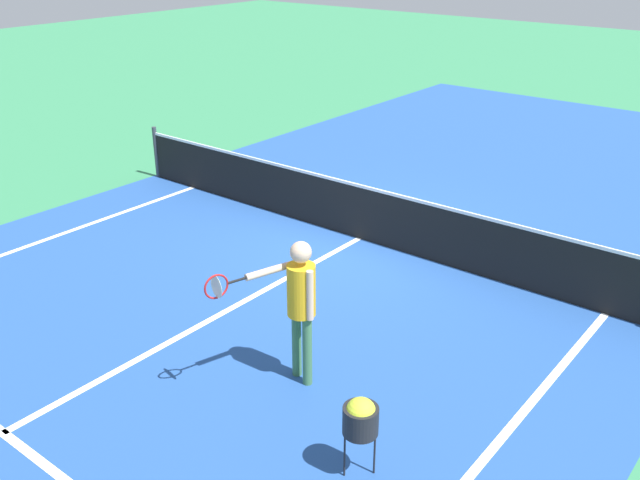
{
  "coord_description": "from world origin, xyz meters",
  "views": [
    {
      "loc": [
        6.25,
        -8.98,
        4.83
      ],
      "look_at": [
        0.91,
        -2.23,
        1.0
      ],
      "focal_mm": 39.66,
      "sensor_mm": 36.0,
      "label": 1
    }
  ],
  "objects": [
    {
      "name": "line_center_service",
      "position": [
        0.0,
        -3.2,
        0.0
      ],
      "size": [
        0.1,
        6.4,
        0.01
      ],
      "primitive_type": "cube",
      "color": "white",
      "rests_on": "ground_plane"
    },
    {
      "name": "player_near",
      "position": [
        1.81,
        -3.75,
        1.1
      ],
      "size": [
        0.76,
        1.15,
        1.75
      ],
      "color": "#3F7247",
      "rests_on": "ground_plane"
    },
    {
      "name": "court_surface_inbounds",
      "position": [
        0.0,
        0.0,
        0.0
      ],
      "size": [
        10.62,
        24.4,
        0.0
      ],
      "primitive_type": "cube",
      "color": "#234C93",
      "rests_on": "ground_plane"
    },
    {
      "name": "line_service_near",
      "position": [
        0.0,
        -6.4,
        0.0
      ],
      "size": [
        8.22,
        0.1,
        0.01
      ],
      "primitive_type": "cube",
      "color": "white",
      "rests_on": "ground_plane"
    },
    {
      "name": "net",
      "position": [
        0.0,
        0.0,
        0.49
      ],
      "size": [
        10.47,
        0.09,
        1.07
      ],
      "color": "#33383D",
      "rests_on": "ground_plane"
    },
    {
      "name": "ground_plane",
      "position": [
        0.0,
        0.0,
        0.0
      ],
      "size": [
        60.0,
        60.0,
        0.0
      ],
      "primitive_type": "plane",
      "color": "#337F51"
    },
    {
      "name": "ball_hopper",
      "position": [
        3.26,
        -4.59,
        0.68
      ],
      "size": [
        0.34,
        0.34,
        0.87
      ],
      "color": "black",
      "rests_on": "ground_plane"
    }
  ]
}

